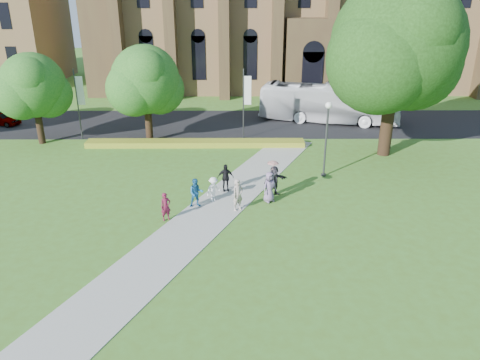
{
  "coord_description": "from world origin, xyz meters",
  "views": [
    {
      "loc": [
        1.48,
        -23.76,
        12.28
      ],
      "look_at": [
        1.63,
        1.92,
        1.6
      ],
      "focal_mm": 35.0,
      "sensor_mm": 36.0,
      "label": 1
    }
  ],
  "objects_px": {
    "large_tree": "(397,45)",
    "car_0": "(1,118)",
    "tour_coach": "(329,103)",
    "pedestrian_0": "(166,207)",
    "streetlamp": "(327,130)"
  },
  "relations": [
    {
      "from": "streetlamp",
      "to": "pedestrian_0",
      "type": "xyz_separation_m",
      "value": [
        -10.05,
        -6.64,
        -2.44
      ]
    },
    {
      "from": "tour_coach",
      "to": "pedestrian_0",
      "type": "height_order",
      "value": "tour_coach"
    },
    {
      "from": "large_tree",
      "to": "car_0",
      "type": "relative_size",
      "value": 3.54
    },
    {
      "from": "tour_coach",
      "to": "pedestrian_0",
      "type": "xyz_separation_m",
      "value": [
        -12.86,
        -20.67,
        -1.01
      ]
    },
    {
      "from": "tour_coach",
      "to": "car_0",
      "type": "bearing_deg",
      "value": 106.65
    },
    {
      "from": "streetlamp",
      "to": "pedestrian_0",
      "type": "bearing_deg",
      "value": -146.53
    },
    {
      "from": "tour_coach",
      "to": "streetlamp",
      "type": "bearing_deg",
      "value": -176.33
    },
    {
      "from": "pedestrian_0",
      "to": "car_0",
      "type": "bearing_deg",
      "value": 102.79
    },
    {
      "from": "large_tree",
      "to": "pedestrian_0",
      "type": "relative_size",
      "value": 8.1
    },
    {
      "from": "large_tree",
      "to": "tour_coach",
      "type": "bearing_deg",
      "value": 105.77
    },
    {
      "from": "large_tree",
      "to": "tour_coach",
      "type": "height_order",
      "value": "large_tree"
    },
    {
      "from": "streetlamp",
      "to": "tour_coach",
      "type": "xyz_separation_m",
      "value": [
        2.81,
        14.03,
        -1.43
      ]
    },
    {
      "from": "streetlamp",
      "to": "car_0",
      "type": "bearing_deg",
      "value": 155.27
    },
    {
      "from": "large_tree",
      "to": "tour_coach",
      "type": "relative_size",
      "value": 1.0
    },
    {
      "from": "large_tree",
      "to": "car_0",
      "type": "distance_m",
      "value": 35.91
    }
  ]
}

